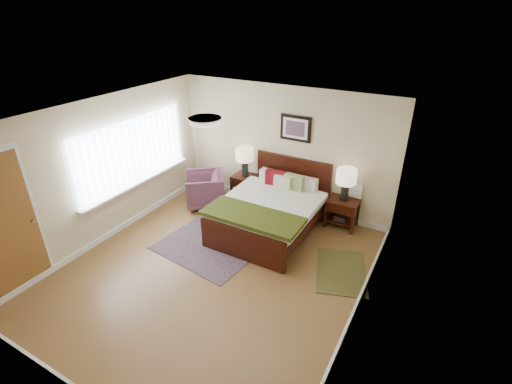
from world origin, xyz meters
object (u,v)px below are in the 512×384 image
lamp_left (245,156)px  rug_persian (228,233)px  lamp_right (346,179)px  armchair (205,189)px  bed (271,206)px  nightstand_right (342,210)px  nightstand_left (245,181)px

lamp_left → rug_persian: (0.37, -1.27, -1.02)m
lamp_right → armchair: (-2.78, -0.56, -0.64)m
bed → lamp_right: size_ratio=3.40×
lamp_right → armchair: 2.91m
nightstand_right → nightstand_left: bearing=-179.8°
bed → lamp_right: 1.46m
lamp_right → rug_persian: 2.39m
lamp_left → armchair: lamp_left is taller
nightstand_left → rug_persian: 1.38m
bed → lamp_left: size_ratio=3.40×
bed → nightstand_left: bed is taller
nightstand_right → armchair: bearing=-168.8°
lamp_left → bed: bearing=-38.1°
lamp_left → lamp_right: lamp_left is taller
nightstand_right → lamp_left: 2.23m
nightstand_left → nightstand_right: 2.13m
rug_persian → lamp_right: bearing=42.6°
armchair → lamp_right: bearing=64.3°
nightstand_right → armchair: 2.83m
lamp_right → nightstand_right: bearing=-90.0°
nightstand_left → lamp_right: bearing=0.6°
armchair → rug_persian: 1.29m
nightstand_left → lamp_right: lamp_right is taller
armchair → rug_persian: bearing=18.2°
bed → lamp_right: lamp_right is taller
lamp_right → armchair: size_ratio=0.78×
nightstand_left → bed: bearing=-37.3°
bed → nightstand_left: size_ratio=3.51×
bed → lamp_right: bearing=35.1°
nightstand_right → lamp_right: lamp_right is taller
lamp_right → rug_persian: (-1.76, -1.27, -1.00)m
bed → lamp_left: bearing=141.9°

